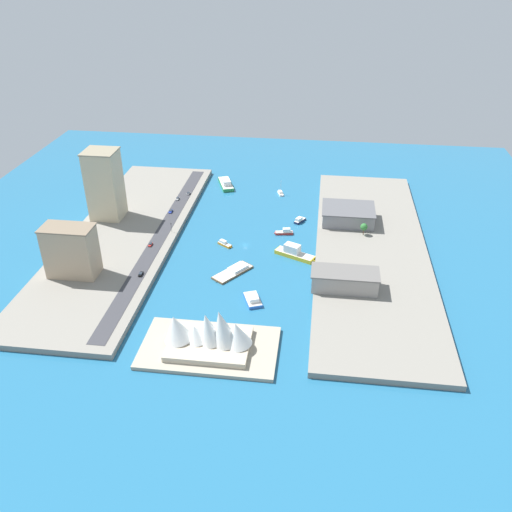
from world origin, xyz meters
TOP-DOWN VIEW (x-y plane):
  - ground_plane at (0.00, 0.00)m, footprint 440.00×440.00m
  - quay_west at (-81.46, 0.00)m, footprint 70.00×240.00m
  - quay_east at (81.46, 0.00)m, footprint 70.00×240.00m
  - peninsula_point at (2.14, 105.84)m, footprint 66.77×38.66m
  - road_strip at (56.72, 0.00)m, footprint 9.50×228.00m
  - ferry_yellow_fast at (-32.95, 11.08)m, footprint 27.21×17.51m
  - catamaran_blue at (-13.59, 63.15)m, footprint 12.74×16.95m
  - water_taxi_orange at (13.25, 2.56)m, footprint 10.57×8.62m
  - patrol_launch_navy at (-33.65, -37.81)m, footprint 8.51×11.18m
  - barge_flat_brown at (1.67, 34.63)m, footprint 23.31×27.10m
  - sailboat_small_white at (-15.89, -84.00)m, footprint 6.03×10.15m
  - ferry_green_doubledeck at (29.61, -94.84)m, footprint 17.47×29.35m
  - tugboat_red at (-24.48, -18.39)m, footprint 13.39×5.81m
  - carpark_squat_concrete at (-63.53, 48.08)m, footprint 37.91×17.07m
  - warehouse_low_gray at (-66.93, -36.58)m, footprint 36.11×28.68m
  - apartment_midrise_tan at (93.12, 53.26)m, footprint 29.49×16.21m
  - office_block_beige at (100.73, -22.60)m, footprint 21.92×20.37m
  - hatchback_blue at (59.21, -34.40)m, footprint 2.12×5.19m
  - suv_black at (54.46, 49.91)m, footprint 2.11×5.22m
  - sedan_silver at (53.89, -67.01)m, footprint 2.10×4.39m
  - pickup_red at (59.20, 14.94)m, footprint 1.89×4.59m
  - van_white at (59.77, -56.22)m, footprint 2.10×4.28m
  - traffic_light_waterfront at (50.76, -5.37)m, footprint 0.36×0.36m
  - opera_landmark at (2.05, 105.84)m, footprint 44.99×28.90m
  - park_tree_cluster at (-77.41, -29.18)m, footprint 9.40×24.28m

SIDE VIEW (x-z plane):
  - ground_plane at x=0.00m, z-range 0.00..0.00m
  - peninsula_point at x=2.14m, z-range 0.00..2.00m
  - barge_flat_brown at x=1.67m, z-range -0.35..2.39m
  - sailboat_small_white at x=-15.89m, z-range -4.91..7.06m
  - water_taxi_orange at x=13.25m, z-range -0.42..2.87m
  - patrol_launch_navy at x=-33.65m, z-range -0.43..3.25m
  - tugboat_red at x=-24.48m, z-range -0.59..3.57m
  - catamaran_blue at x=-13.59m, z-range -0.61..3.77m
  - quay_west at x=-81.46m, z-range 0.00..3.42m
  - quay_east at x=81.46m, z-range 0.00..3.42m
  - ferry_green_doubledeck at x=29.61m, z-range -1.03..5.44m
  - ferry_yellow_fast at x=-32.95m, z-range -1.20..6.88m
  - road_strip at x=56.72m, z-range 3.42..3.57m
  - pickup_red at x=59.20m, z-range 3.56..5.04m
  - suv_black at x=54.46m, z-range 3.56..5.04m
  - hatchback_blue at x=59.21m, z-range 3.56..5.12m
  - van_white at x=59.77m, z-range 3.56..5.16m
  - sedan_silver at x=53.89m, z-range 3.55..5.18m
  - traffic_light_waterfront at x=50.76m, z-range 4.51..11.01m
  - warehouse_low_gray at x=-66.93m, z-range 3.45..13.70m
  - carpark_squat_concrete at x=-63.53m, z-range 3.45..14.23m
  - park_tree_cluster at x=-77.41m, z-range 4.46..14.31m
  - opera_landmark at x=2.05m, z-range -1.07..21.26m
  - apartment_midrise_tan at x=93.12m, z-range 3.45..34.32m
  - office_block_beige at x=100.73m, z-range 3.45..52.03m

